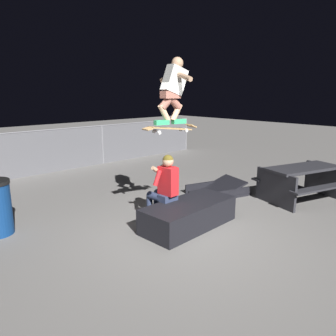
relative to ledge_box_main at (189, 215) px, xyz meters
name	(u,v)px	position (x,y,z in m)	size (l,w,h in m)	color
ground_plane	(185,234)	(-0.27, -0.17, -0.22)	(40.00, 40.00, 0.00)	slate
ledge_box_main	(189,215)	(0.00, 0.00, 0.00)	(1.77, 0.78, 0.45)	black
person_sitting_on_ledge	(164,186)	(-0.20, 0.44, 0.48)	(0.59, 0.76, 1.28)	#2D3856
skateboard	(170,128)	(-0.08, 0.40, 1.50)	(1.04, 0.37, 0.13)	#AD8451
skater_airborne	(173,88)	(-0.02, 0.39, 2.19)	(0.63, 0.89, 1.12)	#2D9E66
kicker_ramp	(217,192)	(1.84, 0.81, -0.15)	(1.35, 1.14, 0.44)	black
picnic_table_back	(302,178)	(2.91, -0.68, 0.27)	(2.02, 1.78, 0.75)	#28282D
fence_back	(43,150)	(-0.27, 5.54, 0.46)	(12.05, 0.05, 1.29)	slate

